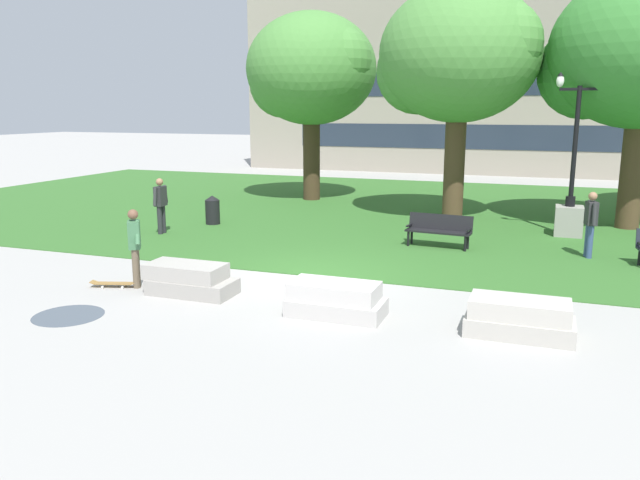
{
  "coord_description": "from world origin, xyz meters",
  "views": [
    {
      "loc": [
        4.94,
        -13.03,
        3.82
      ],
      "look_at": [
        0.71,
        -1.4,
        1.2
      ],
      "focal_mm": 35.0,
      "sensor_mm": 36.0,
      "label": 1
    }
  ],
  "objects_px": {
    "concrete_block_left": "(335,300)",
    "concrete_block_center": "(189,280)",
    "lamp_post_center": "(570,203)",
    "park_bench_near_right": "(439,228)",
    "person_bystander_far_lawn": "(161,203)",
    "skateboard": "(114,283)",
    "concrete_block_right": "(519,318)",
    "person_bystander_near_lawn": "(591,221)",
    "trash_bin": "(213,210)",
    "person_skateboarder": "(135,243)"
  },
  "relations": [
    {
      "from": "person_bystander_near_lawn",
      "to": "concrete_block_left",
      "type": "bearing_deg",
      "value": -125.51
    },
    {
      "from": "concrete_block_left",
      "to": "lamp_post_center",
      "type": "relative_size",
      "value": 0.37
    },
    {
      "from": "person_bystander_far_lawn",
      "to": "park_bench_near_right",
      "type": "bearing_deg",
      "value": 6.98
    },
    {
      "from": "concrete_block_left",
      "to": "person_bystander_far_lawn",
      "type": "bearing_deg",
      "value": 143.71
    },
    {
      "from": "concrete_block_left",
      "to": "park_bench_near_right",
      "type": "distance_m",
      "value": 6.6
    },
    {
      "from": "skateboard",
      "to": "concrete_block_right",
      "type": "bearing_deg",
      "value": -0.48
    },
    {
      "from": "person_skateboarder",
      "to": "trash_bin",
      "type": "bearing_deg",
      "value": 106.82
    },
    {
      "from": "concrete_block_center",
      "to": "person_bystander_near_lawn",
      "type": "relative_size",
      "value": 1.1
    },
    {
      "from": "concrete_block_center",
      "to": "trash_bin",
      "type": "bearing_deg",
      "value": 116.08
    },
    {
      "from": "person_skateboarder",
      "to": "skateboard",
      "type": "relative_size",
      "value": 1.66
    },
    {
      "from": "concrete_block_left",
      "to": "person_bystander_far_lawn",
      "type": "xyz_separation_m",
      "value": [
        -7.52,
        5.52,
        0.68
      ]
    },
    {
      "from": "park_bench_near_right",
      "to": "concrete_block_right",
      "type": "bearing_deg",
      "value": -69.32
    },
    {
      "from": "person_bystander_near_lawn",
      "to": "concrete_block_right",
      "type": "bearing_deg",
      "value": -102.27
    },
    {
      "from": "park_bench_near_right",
      "to": "trash_bin",
      "type": "height_order",
      "value": "trash_bin"
    },
    {
      "from": "concrete_block_center",
      "to": "park_bench_near_right",
      "type": "height_order",
      "value": "park_bench_near_right"
    },
    {
      "from": "concrete_block_center",
      "to": "lamp_post_center",
      "type": "distance_m",
      "value": 11.94
    },
    {
      "from": "concrete_block_right",
      "to": "trash_bin",
      "type": "relative_size",
      "value": 1.88
    },
    {
      "from": "concrete_block_center",
      "to": "person_skateboarder",
      "type": "bearing_deg",
      "value": 177.15
    },
    {
      "from": "concrete_block_center",
      "to": "park_bench_near_right",
      "type": "bearing_deg",
      "value": 56.26
    },
    {
      "from": "trash_bin",
      "to": "concrete_block_right",
      "type": "bearing_deg",
      "value": -36.13
    },
    {
      "from": "skateboard",
      "to": "lamp_post_center",
      "type": "relative_size",
      "value": 0.21
    },
    {
      "from": "concrete_block_right",
      "to": "person_bystander_far_lawn",
      "type": "bearing_deg",
      "value": 153.28
    },
    {
      "from": "person_skateboarder",
      "to": "person_bystander_far_lawn",
      "type": "relative_size",
      "value": 1.0
    },
    {
      "from": "trash_bin",
      "to": "person_bystander_far_lawn",
      "type": "distance_m",
      "value": 2.13
    },
    {
      "from": "person_bystander_near_lawn",
      "to": "lamp_post_center",
      "type": "bearing_deg",
      "value": 98.33
    },
    {
      "from": "lamp_post_center",
      "to": "person_bystander_far_lawn",
      "type": "bearing_deg",
      "value": -161.54
    },
    {
      "from": "concrete_block_center",
      "to": "lamp_post_center",
      "type": "height_order",
      "value": "lamp_post_center"
    },
    {
      "from": "trash_bin",
      "to": "person_bystander_near_lawn",
      "type": "relative_size",
      "value": 0.56
    },
    {
      "from": "concrete_block_left",
      "to": "person_skateboarder",
      "type": "xyz_separation_m",
      "value": [
        -4.69,
        0.36,
        0.66
      ]
    },
    {
      "from": "person_bystander_near_lawn",
      "to": "person_skateboarder",
      "type": "bearing_deg",
      "value": -146.41
    },
    {
      "from": "concrete_block_left",
      "to": "person_skateboarder",
      "type": "relative_size",
      "value": 1.05
    },
    {
      "from": "concrete_block_center",
      "to": "trash_bin",
      "type": "xyz_separation_m",
      "value": [
        -3.52,
        7.19,
        0.2
      ]
    },
    {
      "from": "park_bench_near_right",
      "to": "trash_bin",
      "type": "xyz_separation_m",
      "value": [
        -7.69,
        0.93,
        -0.04
      ]
    },
    {
      "from": "concrete_block_center",
      "to": "concrete_block_left",
      "type": "distance_m",
      "value": 3.34
    },
    {
      "from": "skateboard",
      "to": "park_bench_near_right",
      "type": "distance_m",
      "value": 8.77
    },
    {
      "from": "concrete_block_left",
      "to": "person_bystander_far_lawn",
      "type": "distance_m",
      "value": 9.35
    },
    {
      "from": "concrete_block_center",
      "to": "skateboard",
      "type": "height_order",
      "value": "concrete_block_center"
    },
    {
      "from": "park_bench_near_right",
      "to": "lamp_post_center",
      "type": "relative_size",
      "value": 0.38
    },
    {
      "from": "trash_bin",
      "to": "person_bystander_near_lawn",
      "type": "bearing_deg",
      "value": -4.33
    },
    {
      "from": "concrete_block_center",
      "to": "person_bystander_far_lawn",
      "type": "distance_m",
      "value": 6.74
    },
    {
      "from": "skateboard",
      "to": "person_bystander_far_lawn",
      "type": "bearing_deg",
      "value": 113.91
    },
    {
      "from": "lamp_post_center",
      "to": "person_bystander_near_lawn",
      "type": "xyz_separation_m",
      "value": [
        0.42,
        -2.86,
        -0.03
      ]
    },
    {
      "from": "concrete_block_center",
      "to": "concrete_block_right",
      "type": "bearing_deg",
      "value": -1.84
    },
    {
      "from": "concrete_block_left",
      "to": "concrete_block_right",
      "type": "height_order",
      "value": "same"
    },
    {
      "from": "concrete_block_left",
      "to": "concrete_block_center",
      "type": "bearing_deg",
      "value": 174.98
    },
    {
      "from": "lamp_post_center",
      "to": "person_bystander_near_lawn",
      "type": "distance_m",
      "value": 2.89
    },
    {
      "from": "concrete_block_left",
      "to": "concrete_block_right",
      "type": "relative_size",
      "value": 1.0
    },
    {
      "from": "park_bench_near_right",
      "to": "lamp_post_center",
      "type": "distance_m",
      "value": 4.54
    },
    {
      "from": "trash_bin",
      "to": "person_bystander_near_lawn",
      "type": "distance_m",
      "value": 11.59
    },
    {
      "from": "park_bench_near_right",
      "to": "trash_bin",
      "type": "relative_size",
      "value": 1.92
    }
  ]
}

